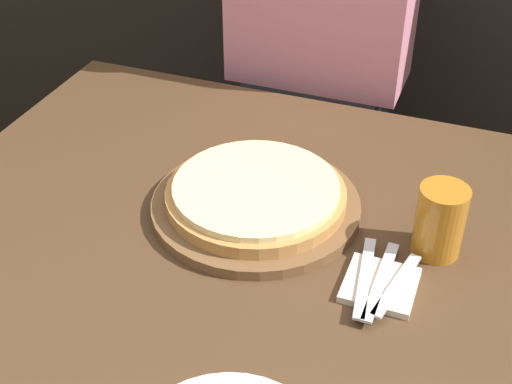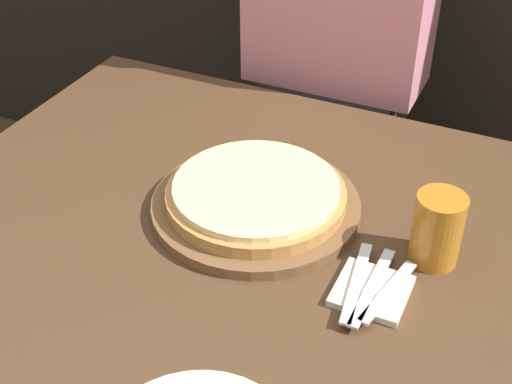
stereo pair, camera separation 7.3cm
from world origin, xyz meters
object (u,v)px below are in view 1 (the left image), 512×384
pizza_on_board (256,199)px  beer_glass (440,218)px  diner_person (317,93)px  fork (365,276)px  dinner_knife (381,280)px  spoon (397,284)px

pizza_on_board → beer_glass: size_ratio=3.00×
beer_glass → diner_person: 0.70m
pizza_on_board → fork: (0.23, -0.12, -0.01)m
fork → pizza_on_board: bearing=152.7°
dinner_knife → pizza_on_board: bearing=155.1°
beer_glass → spoon: 0.14m
pizza_on_board → spoon: pizza_on_board is taller
beer_glass → diner_person: (-0.37, 0.58, -0.13)m
pizza_on_board → diner_person: size_ratio=0.28×
beer_glass → dinner_knife: bearing=-118.7°
spoon → dinner_knife: bearing=-180.0°
fork → dinner_knife: 0.02m
fork → spoon: 0.05m
diner_person → fork: bearing=-68.0°
fork → spoon: bearing=0.0°
fork → dinner_knife: (0.02, 0.00, 0.00)m
fork → diner_person: bearing=112.0°
fork → diner_person: diner_person is taller
beer_glass → spoon: (-0.04, -0.12, -0.05)m
pizza_on_board → fork: 0.25m
spoon → diner_person: bearing=115.4°
beer_glass → dinner_knife: (-0.06, -0.12, -0.05)m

